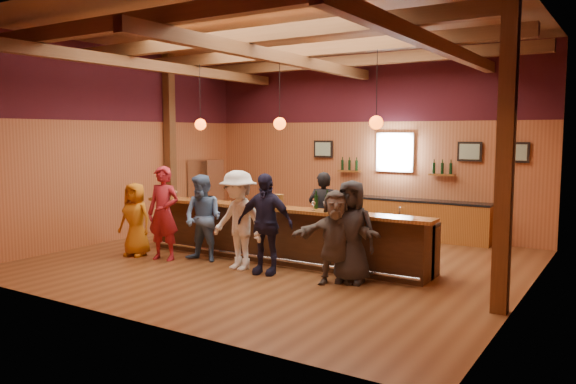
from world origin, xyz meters
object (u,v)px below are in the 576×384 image
object	(u,v)px
customer_brown	(336,237)
bartender	(323,214)
customer_orange	(135,219)
customer_denim	(203,218)
bottle_a	(316,202)
customer_navy	(265,224)
back_bar_cabinet	(406,218)
customer_white	(238,220)
stainless_fridge	(206,193)
customer_dark	(351,232)
ice_bucket	(278,201)
bar_counter	(285,234)
customer_redvest	(163,213)

from	to	relation	value
customer_brown	bartender	size ratio (longest dim) A/B	0.91
customer_orange	customer_denim	xyz separation A→B (m)	(1.51, 0.36, 0.10)
bottle_a	customer_navy	bearing A→B (deg)	-120.29
bottle_a	customer_denim	bearing A→B (deg)	-160.19
back_bar_cabinet	customer_white	distance (m)	4.92
stainless_fridge	customer_white	xyz separation A→B (m)	(3.81, -3.55, 0.02)
customer_dark	ice_bucket	size ratio (longest dim) A/B	7.23
stainless_fridge	ice_bucket	xyz separation A→B (m)	(4.17, -2.77, 0.33)
customer_navy	customer_dark	bearing A→B (deg)	-0.16
customer_denim	back_bar_cabinet	bearing A→B (deg)	57.02
stainless_fridge	bartender	xyz separation A→B (m)	(4.55, -1.64, -0.03)
stainless_fridge	ice_bucket	size ratio (longest dim) A/B	7.50
bar_counter	bottle_a	xyz separation A→B (m)	(0.81, -0.17, 0.72)
customer_redvest	bartender	world-z (taller)	customer_redvest
customer_navy	customer_redvest	bearing A→B (deg)	173.83
bar_counter	bottle_a	world-z (taller)	bottle_a
bar_counter	customer_brown	distance (m)	1.97
customer_navy	ice_bucket	distance (m)	0.87
stainless_fridge	bartender	distance (m)	4.83
bar_counter	customer_redvest	world-z (taller)	customer_redvest
customer_denim	bottle_a	distance (m)	2.28
customer_redvest	bartender	distance (m)	3.23
customer_orange	bartender	size ratio (longest dim) A/B	0.87
customer_denim	customer_white	world-z (taller)	customer_white
customer_redvest	ice_bucket	distance (m)	2.32
bottle_a	bartender	bearing A→B (deg)	111.20
customer_redvest	ice_bucket	bearing A→B (deg)	12.14
customer_brown	customer_dark	xyz separation A→B (m)	(0.18, 0.21, 0.08)
customer_orange	bottle_a	xyz separation A→B (m)	(3.63, 1.12, 0.49)
customer_redvest	bottle_a	distance (m)	3.08
back_bar_cabinet	customer_orange	distance (m)	6.30
bar_counter	customer_denim	world-z (taller)	customer_denim
back_bar_cabinet	ice_bucket	world-z (taller)	ice_bucket
bar_counter	stainless_fridge	bearing A→B (deg)	149.24
customer_white	customer_dark	size ratio (longest dim) A/B	1.06
stainless_fridge	customer_navy	bearing A→B (deg)	-38.86
customer_denim	ice_bucket	xyz separation A→B (m)	(1.35, 0.62, 0.37)
customer_redvest	customer_denim	size ratio (longest dim) A/B	1.09
customer_navy	bartender	world-z (taller)	customer_navy
bar_counter	customer_white	xyz separation A→B (m)	(-0.31, -1.10, 0.40)
customer_redvest	stainless_fridge	bearing A→B (deg)	107.33
customer_navy	bartender	distance (m)	1.90
customer_redvest	customer_orange	bearing A→B (deg)	171.29
bar_counter	bottle_a	bearing A→B (deg)	-12.06
stainless_fridge	customer_white	distance (m)	5.21
bar_counter	customer_denim	xyz separation A→B (m)	(-1.30, -0.93, 0.33)
customer_redvest	ice_bucket	world-z (taller)	customer_redvest
customer_white	ice_bucket	xyz separation A→B (m)	(0.36, 0.78, 0.31)
back_bar_cabinet	customer_dark	distance (m)	4.45
customer_redvest	bottle_a	world-z (taller)	customer_redvest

